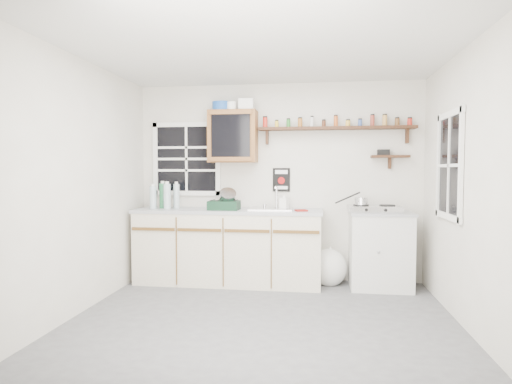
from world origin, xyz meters
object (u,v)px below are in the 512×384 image
at_px(main_cabinet, 228,246).
at_px(right_cabinet, 380,250).
at_px(dish_rack, 225,203).
at_px(hotplate, 374,209).
at_px(upper_cabinet, 233,137).
at_px(spice_shelf, 336,127).

height_order(main_cabinet, right_cabinet, main_cabinet).
relative_size(main_cabinet, right_cabinet, 2.54).
bearing_deg(dish_rack, right_cabinet, 4.13).
relative_size(dish_rack, hotplate, 0.60).
relative_size(upper_cabinet, dish_rack, 1.76).
height_order(right_cabinet, dish_rack, dish_rack).
height_order(upper_cabinet, spice_shelf, upper_cabinet).
distance_m(main_cabinet, right_cabinet, 1.84).
height_order(upper_cabinet, hotplate, upper_cabinet).
relative_size(right_cabinet, spice_shelf, 0.48).
bearing_deg(main_cabinet, hotplate, 0.18).
bearing_deg(hotplate, spice_shelf, 151.93).
bearing_deg(upper_cabinet, main_cabinet, -103.68).
relative_size(upper_cabinet, spice_shelf, 0.34).
height_order(spice_shelf, hotplate, spice_shelf).
height_order(main_cabinet, hotplate, hotplate).
relative_size(upper_cabinet, hotplate, 1.05).
xyz_separation_m(spice_shelf, hotplate, (0.44, -0.21, -0.98)).
bearing_deg(upper_cabinet, spice_shelf, 3.09).
distance_m(right_cabinet, upper_cabinet, 2.26).
height_order(spice_shelf, dish_rack, spice_shelf).
distance_m(main_cabinet, dish_rack, 0.55).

